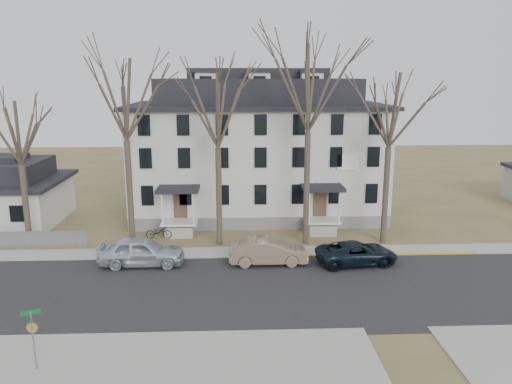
{
  "coord_description": "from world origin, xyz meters",
  "views": [
    {
      "loc": [
        -3.84,
        -23.3,
        11.41
      ],
      "look_at": [
        -2.5,
        9.0,
        3.91
      ],
      "focal_mm": 35.0,
      "sensor_mm": 36.0,
      "label": 1
    }
  ],
  "objects_px": {
    "tree_mid_right": "(391,104)",
    "car_silver": "(141,252)",
    "tree_bungalow": "(18,128)",
    "car_tan": "(268,252)",
    "tree_center": "(309,82)",
    "car_navy": "(357,254)",
    "street_sign": "(33,331)",
    "small_house": "(7,195)",
    "boarding_house": "(258,151)",
    "bicycle_left": "(159,232)",
    "tree_far_left": "(124,93)",
    "tree_mid_left": "(217,105)"
  },
  "relations": [
    {
      "from": "tree_mid_left",
      "to": "bicycle_left",
      "type": "height_order",
      "value": "tree_mid_left"
    },
    {
      "from": "small_house",
      "to": "street_sign",
      "type": "distance_m",
      "value": 23.53
    },
    {
      "from": "tree_mid_left",
      "to": "car_tan",
      "type": "xyz_separation_m",
      "value": [
        3.12,
        -3.87,
        -8.8
      ]
    },
    {
      "from": "small_house",
      "to": "car_tan",
      "type": "xyz_separation_m",
      "value": [
        20.12,
        -10.07,
        -1.45
      ]
    },
    {
      "from": "boarding_house",
      "to": "bicycle_left",
      "type": "bearing_deg",
      "value": -137.5
    },
    {
      "from": "car_silver",
      "to": "tree_far_left",
      "type": "bearing_deg",
      "value": 18.88
    },
    {
      "from": "small_house",
      "to": "tree_far_left",
      "type": "height_order",
      "value": "tree_far_left"
    },
    {
      "from": "small_house",
      "to": "car_navy",
      "type": "bearing_deg",
      "value": -21.95
    },
    {
      "from": "car_tan",
      "to": "street_sign",
      "type": "xyz_separation_m",
      "value": [
        -9.96,
        -11.15,
        0.91
      ]
    },
    {
      "from": "tree_center",
      "to": "car_tan",
      "type": "xyz_separation_m",
      "value": [
        -2.88,
        -3.87,
        -10.28
      ]
    },
    {
      "from": "boarding_house",
      "to": "tree_mid_right",
      "type": "relative_size",
      "value": 1.63
    },
    {
      "from": "bicycle_left",
      "to": "tree_bungalow",
      "type": "bearing_deg",
      "value": 99.82
    },
    {
      "from": "tree_mid_right",
      "to": "tree_center",
      "type": "bearing_deg",
      "value": 180.0
    },
    {
      "from": "tree_mid_right",
      "to": "car_tan",
      "type": "bearing_deg",
      "value": -155.21
    },
    {
      "from": "tree_mid_left",
      "to": "street_sign",
      "type": "relative_size",
      "value": 4.92
    },
    {
      "from": "small_house",
      "to": "tree_bungalow",
      "type": "distance_m",
      "value": 9.43
    },
    {
      "from": "car_tan",
      "to": "tree_mid_left",
      "type": "bearing_deg",
      "value": 38.04
    },
    {
      "from": "tree_mid_left",
      "to": "tree_center",
      "type": "bearing_deg",
      "value": 0.0
    },
    {
      "from": "small_house",
      "to": "tree_mid_left",
      "type": "xyz_separation_m",
      "value": [
        17.0,
        -6.2,
        7.35
      ]
    },
    {
      "from": "tree_mid_right",
      "to": "bicycle_left",
      "type": "bearing_deg",
      "value": 175.08
    },
    {
      "from": "small_house",
      "to": "car_tan",
      "type": "bearing_deg",
      "value": -26.58
    },
    {
      "from": "tree_bungalow",
      "to": "car_tan",
      "type": "bearing_deg",
      "value": -13.5
    },
    {
      "from": "small_house",
      "to": "bicycle_left",
      "type": "height_order",
      "value": "small_house"
    },
    {
      "from": "tree_mid_left",
      "to": "car_tan",
      "type": "relative_size",
      "value": 2.62
    },
    {
      "from": "tree_bungalow",
      "to": "street_sign",
      "type": "bearing_deg",
      "value": -67.69
    },
    {
      "from": "tree_mid_left",
      "to": "bicycle_left",
      "type": "xyz_separation_m",
      "value": [
        -4.41,
        1.37,
        -9.11
      ]
    },
    {
      "from": "tree_center",
      "to": "car_silver",
      "type": "bearing_deg",
      "value": -160.42
    },
    {
      "from": "boarding_house",
      "to": "tree_mid_left",
      "type": "height_order",
      "value": "tree_mid_left"
    },
    {
      "from": "tree_center",
      "to": "street_sign",
      "type": "distance_m",
      "value": 21.87
    },
    {
      "from": "tree_center",
      "to": "tree_mid_right",
      "type": "height_order",
      "value": "tree_center"
    },
    {
      "from": "tree_far_left",
      "to": "tree_center",
      "type": "height_order",
      "value": "tree_center"
    },
    {
      "from": "tree_mid_right",
      "to": "car_tan",
      "type": "relative_size",
      "value": 2.62
    },
    {
      "from": "tree_far_left",
      "to": "tree_mid_left",
      "type": "relative_size",
      "value": 1.08
    },
    {
      "from": "car_silver",
      "to": "bicycle_left",
      "type": "xyz_separation_m",
      "value": [
        0.28,
        5.17,
        -0.4
      ]
    },
    {
      "from": "car_navy",
      "to": "street_sign",
      "type": "relative_size",
      "value": 1.94
    },
    {
      "from": "small_house",
      "to": "street_sign",
      "type": "bearing_deg",
      "value": -64.4
    },
    {
      "from": "boarding_house",
      "to": "tree_mid_left",
      "type": "bearing_deg",
      "value": -110.2
    },
    {
      "from": "tree_mid_right",
      "to": "street_sign",
      "type": "relative_size",
      "value": 4.92
    },
    {
      "from": "tree_mid_right",
      "to": "car_silver",
      "type": "xyz_separation_m",
      "value": [
        -16.19,
        -3.8,
        -8.71
      ]
    },
    {
      "from": "tree_far_left",
      "to": "car_tan",
      "type": "relative_size",
      "value": 2.82
    },
    {
      "from": "tree_far_left",
      "to": "bicycle_left",
      "type": "xyz_separation_m",
      "value": [
        1.59,
        1.37,
        -9.86
      ]
    },
    {
      "from": "tree_mid_right",
      "to": "street_sign",
      "type": "bearing_deg",
      "value": -140.67
    },
    {
      "from": "tree_mid_left",
      "to": "tree_mid_right",
      "type": "relative_size",
      "value": 1.0
    },
    {
      "from": "small_house",
      "to": "car_silver",
      "type": "height_order",
      "value": "small_house"
    },
    {
      "from": "tree_far_left",
      "to": "car_silver",
      "type": "height_order",
      "value": "tree_far_left"
    },
    {
      "from": "small_house",
      "to": "tree_far_left",
      "type": "xyz_separation_m",
      "value": [
        11.0,
        -6.2,
        8.09
      ]
    },
    {
      "from": "car_silver",
      "to": "car_navy",
      "type": "xyz_separation_m",
      "value": [
        13.31,
        -0.33,
        -0.19
      ]
    },
    {
      "from": "tree_bungalow",
      "to": "small_house",
      "type": "bearing_deg",
      "value": 122.84
    },
    {
      "from": "boarding_house",
      "to": "car_silver",
      "type": "bearing_deg",
      "value": -122.74
    },
    {
      "from": "small_house",
      "to": "car_tan",
      "type": "distance_m",
      "value": 22.55
    }
  ]
}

